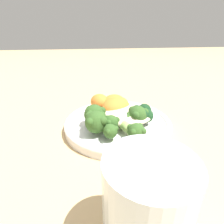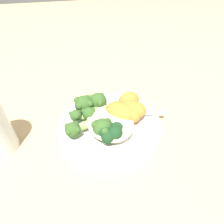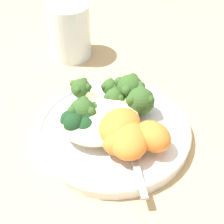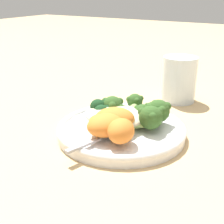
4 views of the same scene
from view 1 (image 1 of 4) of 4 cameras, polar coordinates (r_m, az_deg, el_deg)
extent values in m
plane|color=tan|center=(0.40, 1.86, -5.16)|extent=(4.00, 4.00, 0.00)
cylinder|color=white|center=(0.39, 2.00, -4.27)|extent=(0.23, 0.23, 0.02)
torus|color=white|center=(0.39, 2.02, -3.23)|extent=(0.23, 0.23, 0.01)
ellipsoid|color=beige|center=(0.38, 4.57, -0.72)|extent=(0.12, 0.10, 0.03)
ellipsoid|color=#8EB25B|center=(0.39, -1.34, -1.16)|extent=(0.07, 0.05, 0.02)
sphere|color=#335623|center=(0.36, -5.81, -0.81)|extent=(0.04, 0.04, 0.04)
sphere|color=#335623|center=(0.34, -7.04, -0.80)|extent=(0.02, 0.02, 0.02)
sphere|color=#335623|center=(0.36, -3.26, 0.44)|extent=(0.02, 0.02, 0.02)
sphere|color=#335623|center=(0.37, -7.29, 1.06)|extent=(0.02, 0.02, 0.02)
ellipsoid|color=#8EB25B|center=(0.37, -1.58, -1.99)|extent=(0.07, 0.08, 0.02)
sphere|color=#335623|center=(0.33, -5.19, -3.29)|extent=(0.04, 0.04, 0.04)
sphere|color=#335623|center=(0.32, -7.19, -3.24)|extent=(0.02, 0.02, 0.02)
sphere|color=#335623|center=(0.32, -2.94, -2.93)|extent=(0.02, 0.02, 0.02)
sphere|color=#335623|center=(0.34, -3.42, -1.10)|extent=(0.02, 0.02, 0.02)
sphere|color=#335623|center=(0.34, -7.41, -1.39)|extent=(0.02, 0.02, 0.02)
ellipsoid|color=#8EB25B|center=(0.37, 0.13, -2.03)|extent=(0.03, 0.07, 0.02)
sphere|color=#335623|center=(0.34, -0.35, -3.48)|extent=(0.03, 0.03, 0.03)
sphere|color=#335623|center=(0.33, -1.07, -3.58)|extent=(0.01, 0.01, 0.01)
sphere|color=#335623|center=(0.34, 1.60, -2.54)|extent=(0.01, 0.01, 0.01)
sphere|color=#335623|center=(0.35, -1.58, -2.01)|extent=(0.01, 0.01, 0.01)
ellipsoid|color=#8EB25B|center=(0.36, 0.08, -3.05)|extent=(0.04, 0.10, 0.01)
sphere|color=#335623|center=(0.32, -0.57, -6.28)|extent=(0.03, 0.03, 0.03)
sphere|color=#335623|center=(0.30, -1.28, -6.47)|extent=(0.01, 0.01, 0.01)
sphere|color=#335623|center=(0.31, 1.30, -5.38)|extent=(0.01, 0.01, 0.01)
sphere|color=#335623|center=(0.32, -1.76, -4.82)|extent=(0.01, 0.01, 0.01)
ellipsoid|color=#8EB25B|center=(0.35, 3.55, -3.23)|extent=(0.04, 0.11, 0.02)
sphere|color=#335623|center=(0.31, 7.97, -6.46)|extent=(0.03, 0.03, 0.03)
sphere|color=#335623|center=(0.30, 6.92, -6.57)|extent=(0.01, 0.01, 0.01)
sphere|color=#335623|center=(0.30, 10.09, -6.23)|extent=(0.01, 0.01, 0.01)
sphere|color=#335623|center=(0.32, 9.08, -4.65)|extent=(0.01, 0.01, 0.01)
sphere|color=#335623|center=(0.31, 6.04, -4.95)|extent=(0.01, 0.01, 0.01)
ellipsoid|color=#8EB25B|center=(0.38, 2.51, -1.31)|extent=(0.05, 0.06, 0.02)
sphere|color=#335623|center=(0.36, 6.12, -1.97)|extent=(0.03, 0.03, 0.03)
sphere|color=#335623|center=(0.35, 5.27, -1.91)|extent=(0.01, 0.01, 0.01)
sphere|color=#335623|center=(0.36, 7.69, -1.71)|extent=(0.01, 0.01, 0.01)
sphere|color=#335623|center=(0.37, 7.00, -0.65)|extent=(0.01, 0.01, 0.01)
sphere|color=#335623|center=(0.36, 4.66, -0.83)|extent=(0.01, 0.01, 0.01)
ellipsoid|color=#8EB25B|center=(0.38, 3.48, -1.35)|extent=(0.06, 0.06, 0.02)
sphere|color=#335623|center=(0.36, 8.30, -1.06)|extent=(0.04, 0.04, 0.04)
sphere|color=#335623|center=(0.35, 7.80, -1.07)|extent=(0.02, 0.02, 0.02)
sphere|color=#335623|center=(0.36, 10.68, 0.11)|extent=(0.02, 0.02, 0.02)
sphere|color=#335623|center=(0.37, 6.60, 0.72)|extent=(0.02, 0.02, 0.02)
ellipsoid|color=orange|center=(0.40, 0.95, 1.75)|extent=(0.09, 0.09, 0.04)
ellipsoid|color=orange|center=(0.43, 2.31, 2.72)|extent=(0.05, 0.04, 0.03)
ellipsoid|color=orange|center=(0.43, -3.99, 3.24)|extent=(0.06, 0.06, 0.04)
ellipsoid|color=orange|center=(0.42, 0.51, 2.98)|extent=(0.08, 0.09, 0.04)
sphere|color=#193D1E|center=(0.37, 7.64, -0.99)|extent=(0.03, 0.03, 0.03)
sphere|color=#193D1E|center=(0.36, 9.47, -0.82)|extent=(0.03, 0.03, 0.03)
sphere|color=#193D1E|center=(0.38, 11.16, -1.20)|extent=(0.03, 0.03, 0.03)
sphere|color=#193D1E|center=(0.38, 10.51, 0.51)|extent=(0.03, 0.03, 0.03)
sphere|color=#193D1E|center=(0.39, 8.34, -0.16)|extent=(0.03, 0.03, 0.03)
cube|color=#A3A3A8|center=(0.48, 0.66, 3.47)|extent=(0.03, 0.07, 0.00)
ellipsoid|color=#A3A3A8|center=(0.43, -0.04, 1.12)|extent=(0.04, 0.05, 0.01)
cylinder|color=silver|center=(0.18, 11.05, -28.22)|extent=(0.08, 0.08, 0.11)
camera|label=2|loc=(0.43, 52.07, 28.83)|focal=28.00mm
camera|label=3|loc=(0.76, 11.71, 40.29)|focal=60.00mm
camera|label=4|loc=(0.81, -25.48, 26.59)|focal=50.00mm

